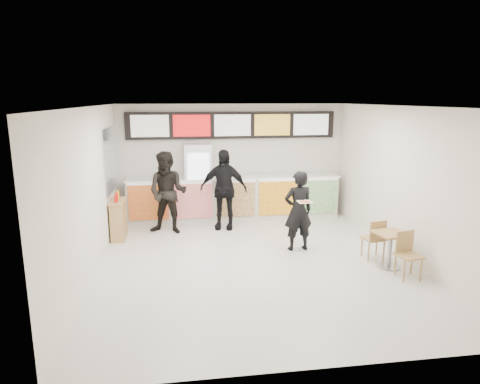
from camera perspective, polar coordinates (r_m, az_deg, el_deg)
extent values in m
plane|color=beige|center=(8.56, 1.94, -9.17)|extent=(7.00, 7.00, 0.00)
plane|color=white|center=(7.95, 2.10, 11.35)|extent=(7.00, 7.00, 0.00)
plane|color=silver|center=(11.53, -1.07, 4.22)|extent=(6.00, 0.00, 6.00)
plane|color=silver|center=(8.15, -19.22, 0.06)|extent=(0.00, 7.00, 7.00)
plane|color=silver|center=(9.14, 20.87, 1.21)|extent=(0.00, 7.00, 7.00)
cube|color=silver|center=(11.32, -0.80, -0.84)|extent=(5.50, 0.70, 1.10)
cube|color=silver|center=(11.20, -0.81, 2.00)|extent=(5.56, 0.76, 0.04)
cube|color=red|center=(10.88, -12.11, -1.37)|extent=(0.99, 0.02, 0.90)
cube|color=#DB3079|center=(10.85, -6.31, -1.20)|extent=(0.99, 0.02, 0.90)
cube|color=brown|center=(10.94, -0.54, -1.01)|extent=(0.99, 0.02, 0.90)
cube|color=yellow|center=(11.14, 5.07, -0.82)|extent=(0.99, 0.02, 0.90)
cube|color=#238E2C|center=(11.44, 10.45, -0.62)|extent=(0.99, 0.02, 0.90)
cube|color=black|center=(11.36, -1.04, 8.91)|extent=(5.50, 0.12, 0.70)
cube|color=beige|center=(11.22, -11.92, 8.60)|extent=(0.95, 0.02, 0.55)
cube|color=red|center=(11.20, -6.45, 8.78)|extent=(0.95, 0.02, 0.55)
cube|color=silver|center=(11.29, -1.00, 8.89)|extent=(0.95, 0.02, 0.55)
cube|color=gold|center=(11.47, 4.33, 8.91)|extent=(0.95, 0.02, 0.55)
cube|color=silver|center=(11.74, 9.45, 8.86)|extent=(0.95, 0.02, 0.55)
cube|color=white|center=(11.17, -5.58, 1.28)|extent=(0.70, 0.65, 2.00)
cube|color=white|center=(10.82, -5.50, 1.20)|extent=(0.54, 0.02, 1.50)
cylinder|color=green|center=(10.99, -6.54, -1.87)|extent=(0.07, 0.07, 0.22)
cylinder|color=orange|center=(10.99, -5.81, -1.84)|extent=(0.07, 0.07, 0.22)
cylinder|color=red|center=(11.00, -5.08, -1.82)|extent=(0.07, 0.07, 0.22)
cylinder|color=#1931BD|center=(11.01, -4.36, -1.80)|extent=(0.07, 0.07, 0.22)
cylinder|color=orange|center=(10.90, -6.59, 0.07)|extent=(0.07, 0.07, 0.22)
cylinder|color=red|center=(10.90, -5.86, 0.09)|extent=(0.07, 0.07, 0.22)
cylinder|color=#1931BD|center=(10.91, -5.12, 0.12)|extent=(0.07, 0.07, 0.22)
cylinder|color=green|center=(10.92, -4.39, 0.14)|extent=(0.07, 0.07, 0.22)
cylinder|color=red|center=(10.82, -6.64, 2.03)|extent=(0.07, 0.07, 0.22)
cylinder|color=#1931BD|center=(10.83, -5.90, 2.06)|extent=(0.07, 0.07, 0.22)
cylinder|color=green|center=(10.84, -5.16, 2.08)|extent=(0.07, 0.07, 0.22)
cylinder|color=orange|center=(10.84, -4.42, 2.10)|extent=(0.07, 0.07, 0.22)
cylinder|color=#1931BD|center=(10.76, -6.69, 4.02)|extent=(0.07, 0.07, 0.22)
cylinder|color=green|center=(10.77, -5.95, 4.05)|extent=(0.07, 0.07, 0.22)
cylinder|color=orange|center=(10.77, -5.20, 4.07)|extent=(0.07, 0.07, 0.22)
cylinder|color=red|center=(10.78, -4.46, 4.09)|extent=(0.07, 0.07, 0.22)
cube|color=#B2B7BF|center=(10.49, -16.79, 4.24)|extent=(0.01, 2.00, 1.50)
imported|color=black|center=(9.00, 7.76, -2.50)|extent=(0.66, 0.47, 1.70)
imported|color=black|center=(10.15, -9.61, -0.12)|extent=(1.12, 0.98, 1.95)
imported|color=black|center=(10.38, -2.22, 0.35)|extent=(1.23, 0.75, 1.96)
cube|color=beige|center=(8.50, 8.65, -1.31)|extent=(0.28, 0.28, 0.01)
cone|color=#CC7233|center=(8.50, 8.65, -1.24)|extent=(0.36, 0.36, 0.02)
cube|color=tan|center=(8.49, 19.51, -5.22)|extent=(0.65, 0.65, 0.04)
cylinder|color=gray|center=(8.60, 19.34, -7.41)|extent=(0.07, 0.07, 0.67)
cylinder|color=gray|center=(8.71, 19.19, -9.39)|extent=(0.41, 0.41, 0.03)
cube|color=tan|center=(8.21, 21.60, -7.92)|extent=(0.46, 0.46, 0.04)
cube|color=tan|center=(8.28, 21.12, -6.13)|extent=(0.37, 0.10, 0.39)
cube|color=tan|center=(8.95, 17.36, -5.92)|extent=(0.46, 0.46, 0.04)
cube|color=tan|center=(8.74, 17.95, -4.94)|extent=(0.37, 0.10, 0.39)
cube|color=tan|center=(10.14, -15.88, -3.63)|extent=(0.28, 0.76, 0.85)
cube|color=tan|center=(10.03, -16.03, -1.18)|extent=(0.32, 0.80, 0.04)
cylinder|color=red|center=(9.80, -16.22, -0.88)|extent=(0.06, 0.06, 0.17)
cylinder|color=red|center=(9.96, -16.10, -0.66)|extent=(0.06, 0.06, 0.17)
cylinder|color=yellow|center=(10.11, -15.98, -0.46)|extent=(0.06, 0.06, 0.17)
cylinder|color=brown|center=(10.26, -15.87, -0.27)|extent=(0.06, 0.06, 0.17)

